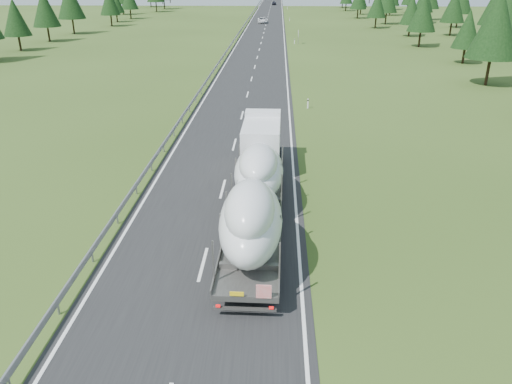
{
  "coord_description": "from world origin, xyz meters",
  "views": [
    {
      "loc": [
        3.4,
        -20.14,
        12.7
      ],
      "look_at": [
        2.35,
        4.07,
        2.01
      ],
      "focal_mm": 35.0,
      "sensor_mm": 36.0,
      "label": 1
    }
  ],
  "objects_px": {
    "highway_sign": "(298,34)",
    "distant_car_dark": "(274,3)",
    "boat_truck": "(257,182)",
    "distant_van": "(263,20)"
  },
  "relations": [
    {
      "from": "highway_sign",
      "to": "distant_car_dark",
      "type": "relative_size",
      "value": 0.59
    },
    {
      "from": "highway_sign",
      "to": "boat_truck",
      "type": "bearing_deg",
      "value": -93.69
    },
    {
      "from": "boat_truck",
      "to": "highway_sign",
      "type": "bearing_deg",
      "value": 86.31
    },
    {
      "from": "distant_car_dark",
      "to": "boat_truck",
      "type": "bearing_deg",
      "value": -89.64
    },
    {
      "from": "boat_truck",
      "to": "distant_van",
      "type": "bearing_deg",
      "value": 91.63
    },
    {
      "from": "highway_sign",
      "to": "distant_car_dark",
      "type": "xyz_separation_m",
      "value": [
        -5.91,
        126.56,
        -1.06
      ]
    },
    {
      "from": "highway_sign",
      "to": "boat_truck",
      "type": "distance_m",
      "value": 75.39
    },
    {
      "from": "highway_sign",
      "to": "boat_truck",
      "type": "xyz_separation_m",
      "value": [
        -4.85,
        -75.24,
        0.52
      ]
    },
    {
      "from": "boat_truck",
      "to": "distant_van",
      "type": "distance_m",
      "value": 118.69
    },
    {
      "from": "distant_car_dark",
      "to": "distant_van",
      "type": "bearing_deg",
      "value": -91.53
    }
  ]
}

